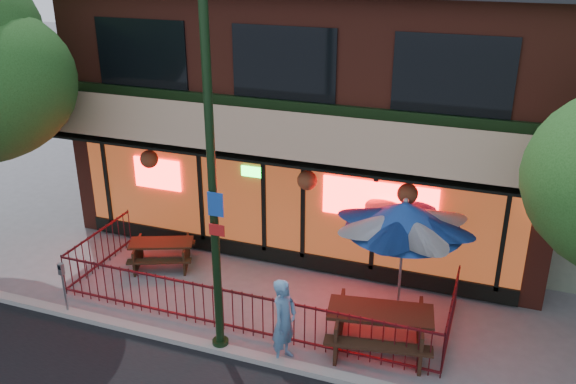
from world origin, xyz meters
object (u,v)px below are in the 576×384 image
at_px(street_light, 213,203).
at_px(picnic_table_right, 380,324).
at_px(picnic_table_left, 162,250).
at_px(pedestrian, 284,321).
at_px(patio_umbrella, 405,216).
at_px(parking_meter_near, 63,281).

bearing_deg(street_light, picnic_table_right, 20.66).
height_order(street_light, picnic_table_left, street_light).
relative_size(picnic_table_right, pedestrian, 1.30).
height_order(picnic_table_right, patio_umbrella, patio_umbrella).
height_order(picnic_table_left, picnic_table_right, picnic_table_right).
distance_m(picnic_table_left, pedestrian, 4.77).
bearing_deg(picnic_table_left, pedestrian, -29.97).
distance_m(street_light, picnic_table_left, 4.65).
bearing_deg(pedestrian, picnic_table_right, -49.47).
bearing_deg(pedestrian, picnic_table_left, 69.76).
xyz_separation_m(picnic_table_left, picnic_table_right, (5.74, -1.40, 0.14)).
bearing_deg(picnic_table_right, street_light, -159.34).
height_order(picnic_table_right, parking_meter_near, parking_meter_near).
height_order(picnic_table_left, patio_umbrella, patio_umbrella).
relative_size(street_light, picnic_table_right, 3.10).
xyz_separation_m(street_light, pedestrian, (1.30, 0.13, -2.28)).
bearing_deg(parking_meter_near, pedestrian, 2.44).
bearing_deg(picnic_table_left, picnic_table_right, -13.70).
relative_size(picnic_table_left, parking_meter_near, 1.49).
bearing_deg(street_light, pedestrian, 5.81).
xyz_separation_m(picnic_table_right, pedestrian, (-1.63, -0.97, 0.30)).
distance_m(picnic_table_left, patio_umbrella, 6.17).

